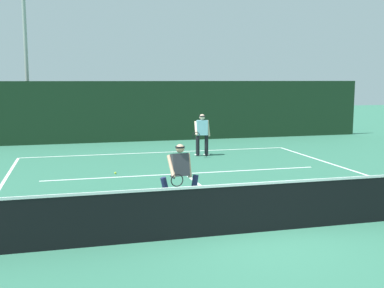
{
  "coord_description": "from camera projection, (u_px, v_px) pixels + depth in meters",
  "views": [
    {
      "loc": [
        -3.56,
        -8.35,
        3.01
      ],
      "look_at": [
        0.15,
        5.74,
        1.0
      ],
      "focal_mm": 43.9,
      "sensor_mm": 36.0,
      "label": 1
    }
  ],
  "objects": [
    {
      "name": "player_near",
      "position": [
        180.0,
        173.0,
        10.97
      ],
      "size": [
        0.96,
        0.85,
        1.52
      ],
      "rotation": [
        0.0,
        0.0,
        3.23
      ],
      "color": "#1E234C",
      "rests_on": "ground_plane"
    },
    {
      "name": "court_line_baseline_far",
      "position": [
        159.0,
        152.0,
        19.48
      ],
      "size": [
        11.01,
        0.1,
        0.01
      ],
      "primitive_type": "cube",
      "color": "white",
      "rests_on": "ground_plane"
    },
    {
      "name": "tennis_ball",
      "position": [
        115.0,
        173.0,
        15.04
      ],
      "size": [
        0.07,
        0.07,
        0.07
      ],
      "primitive_type": "sphere",
      "color": "#D1E033",
      "rests_on": "ground_plane"
    },
    {
      "name": "player_far",
      "position": [
        202.0,
        133.0,
        18.48
      ],
      "size": [
        0.86,
        0.85,
        1.66
      ],
      "rotation": [
        0.0,
        0.0,
        2.97
      ],
      "color": "black",
      "rests_on": "ground_plane"
    },
    {
      "name": "court_line_centre",
      "position": [
        211.0,
        194.0,
        12.38
      ],
      "size": [
        0.1,
        6.4,
        0.01
      ],
      "primitive_type": "cube",
      "color": "white",
      "rests_on": "ground_plane"
    },
    {
      "name": "tennis_net",
      "position": [
        259.0,
        207.0,
        9.24
      ],
      "size": [
        12.06,
        0.09,
        1.11
      ],
      "color": "#1E4723",
      "rests_on": "ground_plane"
    },
    {
      "name": "back_fence_windscreen",
      "position": [
        144.0,
        111.0,
        22.86
      ],
      "size": [
        23.17,
        0.12,
        2.93
      ],
      "primitive_type": "cube",
      "color": "#19331E",
      "rests_on": "ground_plane"
    },
    {
      "name": "light_pole",
      "position": [
        25.0,
        43.0,
        22.44
      ],
      "size": [
        0.55,
        0.44,
        7.76
      ],
      "color": "#9EA39E",
      "rests_on": "ground_plane"
    },
    {
      "name": "ground_plane",
      "position": [
        258.0,
        232.0,
        9.31
      ],
      "size": [
        80.0,
        80.0,
        0.0
      ],
      "primitive_type": "plane",
      "color": "#2F6A52"
    },
    {
      "name": "court_line_service",
      "position": [
        185.0,
        174.0,
        15.1
      ],
      "size": [
        8.98,
        0.1,
        0.01
      ],
      "primitive_type": "cube",
      "color": "white",
      "rests_on": "ground_plane"
    }
  ]
}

